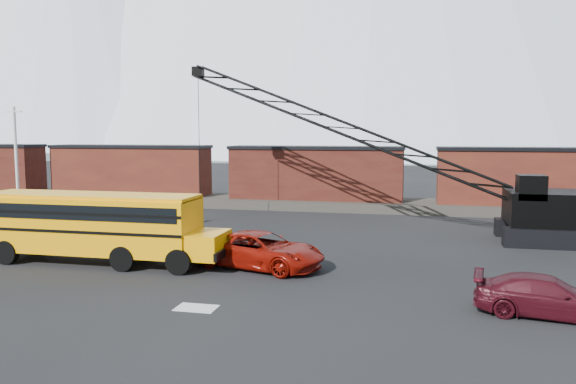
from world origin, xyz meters
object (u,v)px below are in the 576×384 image
at_px(school_bus, 98,224).
at_px(red_pickup, 261,250).
at_px(maroon_suv, 547,296).
at_px(crawler_crane, 360,135).

xyz_separation_m(school_bus, red_pickup, (7.53, 0.77, -1.00)).
bearing_deg(school_bus, maroon_suv, -10.53).
distance_m(school_bus, red_pickup, 7.64).
bearing_deg(school_bus, red_pickup, 5.80).
relative_size(school_bus, maroon_suv, 2.56).
distance_m(red_pickup, maroon_suv, 11.61).
bearing_deg(crawler_crane, school_bus, -134.67).
bearing_deg(crawler_crane, maroon_suv, -62.17).
bearing_deg(maroon_suv, red_pickup, 76.12).
bearing_deg(red_pickup, school_bus, 111.36).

